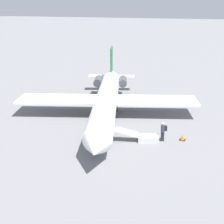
# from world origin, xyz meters

# --- Properties ---
(ground_plane) EXTENTS (600.00, 600.00, 0.00)m
(ground_plane) POSITION_xyz_m (0.00, 0.00, 0.00)
(ground_plane) COLOR slate
(airplane_main) EXTENTS (24.82, 19.40, 6.08)m
(airplane_main) POSITION_xyz_m (-0.76, -0.33, 1.82)
(airplane_main) COLOR white
(airplane_main) RESTS_ON ground
(boarding_stairs) EXTENTS (2.53, 4.08, 1.57)m
(boarding_stairs) POSITION_xyz_m (4.19, 5.83, 0.36)
(boarding_stairs) COLOR silver
(boarding_stairs) RESTS_ON ground
(passenger) EXTENTS (0.45, 0.57, 1.74)m
(passenger) POSITION_xyz_m (3.45, 7.34, 1.00)
(passenger) COLOR #23232D
(passenger) RESTS_ON ground
(traffic_cone_near_stairs) EXTENTS (0.50, 0.50, 0.55)m
(traffic_cone_near_stairs) POSITION_xyz_m (2.50, 8.87, 0.25)
(traffic_cone_near_stairs) COLOR black
(traffic_cone_near_stairs) RESTS_ON ground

